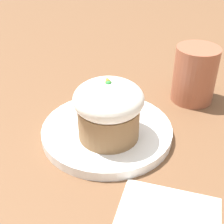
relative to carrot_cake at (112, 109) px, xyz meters
name	(u,v)px	position (x,y,z in m)	size (l,w,h in m)	color
ground_plane	(107,135)	(0.02, 0.00, -0.06)	(4.00, 4.00, 0.00)	brown
dessert_plate	(107,131)	(0.02, 0.00, -0.05)	(0.20, 0.20, 0.02)	white
carrot_cake	(112,109)	(0.00, 0.00, 0.00)	(0.10, 0.10, 0.09)	olive
spoon	(118,126)	(0.02, -0.01, -0.04)	(0.13, 0.06, 0.01)	#B7B7BC
coffee_cup	(194,74)	(0.11, -0.16, -0.01)	(0.11, 0.08, 0.10)	#9E563D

